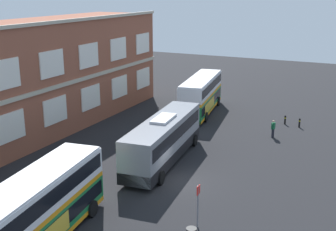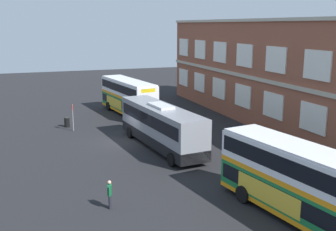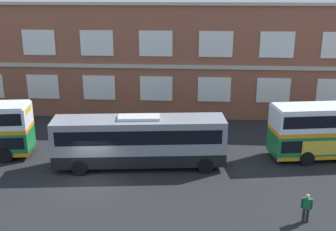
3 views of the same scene
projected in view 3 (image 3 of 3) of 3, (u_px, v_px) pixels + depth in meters
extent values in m
plane|color=black|center=(98.00, 170.00, 29.08)|extent=(120.00, 120.00, 0.00)
cube|color=brown|center=(133.00, 56.00, 42.63)|extent=(44.02, 8.00, 10.65)
cube|color=#B2A893|center=(127.00, 66.00, 38.82)|extent=(44.02, 0.16, 0.36)
cube|color=#B2A893|center=(125.00, 3.00, 37.11)|extent=(44.02, 0.28, 0.30)
cube|color=silver|center=(43.00, 87.00, 40.00)|extent=(3.08, 0.12, 2.34)
cube|color=silver|center=(99.00, 88.00, 39.66)|extent=(3.08, 0.12, 2.34)
cube|color=silver|center=(156.00, 89.00, 39.32)|extent=(3.08, 0.12, 2.34)
cube|color=silver|center=(214.00, 89.00, 38.98)|extent=(3.08, 0.12, 2.34)
cube|color=silver|center=(273.00, 90.00, 38.64)|extent=(3.08, 0.12, 2.34)
cube|color=silver|center=(333.00, 91.00, 38.30)|extent=(3.08, 0.12, 2.34)
cube|color=silver|center=(39.00, 42.00, 38.70)|extent=(3.08, 0.12, 2.34)
cube|color=silver|center=(97.00, 43.00, 38.36)|extent=(3.08, 0.12, 2.34)
cube|color=silver|center=(156.00, 44.00, 38.02)|extent=(3.08, 0.12, 2.34)
cube|color=silver|center=(216.00, 44.00, 37.68)|extent=(3.08, 0.12, 2.34)
cube|color=silver|center=(277.00, 45.00, 37.34)|extent=(3.08, 0.12, 2.34)
cube|color=yellow|center=(28.00, 110.00, 30.64)|extent=(0.30, 1.65, 0.40)
cylinder|color=black|center=(5.00, 156.00, 30.26)|extent=(1.08, 0.47, 1.04)
cylinder|color=black|center=(15.00, 143.00, 32.68)|extent=(1.08, 0.47, 1.04)
cube|color=gold|center=(335.00, 147.00, 29.69)|extent=(4.79, 0.78, 1.10)
cylinder|color=black|center=(307.00, 158.00, 29.77)|extent=(1.08, 0.48, 1.04)
cylinder|color=black|center=(294.00, 145.00, 32.19)|extent=(1.08, 0.48, 1.04)
cube|color=gray|center=(139.00, 140.00, 29.13)|extent=(12.20, 3.81, 3.20)
cube|color=black|center=(139.00, 132.00, 28.93)|extent=(11.49, 3.77, 1.00)
cube|color=black|center=(140.00, 155.00, 29.48)|extent=(12.20, 3.83, 0.90)
cube|color=silver|center=(139.00, 117.00, 28.61)|extent=(3.00, 1.57, 0.20)
cylinder|color=black|center=(206.00, 166.00, 28.55)|extent=(1.07, 0.43, 1.04)
cylinder|color=black|center=(201.00, 152.00, 30.98)|extent=(1.07, 0.43, 1.04)
cylinder|color=black|center=(80.00, 168.00, 28.21)|extent=(1.07, 0.43, 1.04)
cylinder|color=black|center=(85.00, 153.00, 30.64)|extent=(1.07, 0.43, 1.04)
cylinder|color=black|center=(304.00, 215.00, 22.74)|extent=(0.19, 0.19, 0.85)
cylinder|color=black|center=(307.00, 215.00, 22.69)|extent=(0.19, 0.19, 0.85)
cube|color=#145933|center=(307.00, 203.00, 22.49)|extent=(0.45, 0.33, 0.60)
cylinder|color=#145933|center=(302.00, 203.00, 22.58)|extent=(0.13, 0.13, 0.57)
cylinder|color=#145933|center=(312.00, 204.00, 22.43)|extent=(0.13, 0.13, 0.57)
sphere|color=tan|center=(308.00, 196.00, 22.36)|extent=(0.22, 0.22, 0.22)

